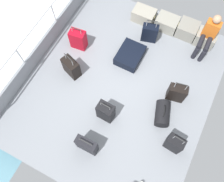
{
  "coord_description": "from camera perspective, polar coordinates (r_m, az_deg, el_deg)",
  "views": [
    {
      "loc": [
        0.96,
        -2.28,
        5.32
      ],
      "look_at": [
        -0.03,
        -0.33,
        0.25
      ],
      "focal_mm": 38.06,
      "sensor_mm": 36.0,
      "label": 1
    }
  ],
  "objects": [
    {
      "name": "suitcase_4",
      "position": [
        5.68,
        15.24,
        -0.45
      ],
      "size": [
        0.44,
        0.28,
        0.76
      ],
      "color": "black",
      "rests_on": "ground_plane"
    },
    {
      "name": "passenger_seated",
      "position": [
        6.38,
        22.18,
        12.43
      ],
      "size": [
        0.34,
        0.66,
        1.09
      ],
      "color": "orange",
      "rests_on": "ground_plane"
    },
    {
      "name": "suitcase_7",
      "position": [
        6.14,
        4.33,
        8.56
      ],
      "size": [
        0.6,
        0.76,
        0.25
      ],
      "color": "black",
      "rests_on": "ground_plane"
    },
    {
      "name": "cargo_crate_3",
      "position": [
        6.78,
        21.5,
        11.68
      ],
      "size": [
        0.53,
        0.41,
        0.39
      ],
      "color": "gray",
      "rests_on": "ground_plane"
    },
    {
      "name": "suitcase_6",
      "position": [
        6.42,
        9.02,
        13.6
      ],
      "size": [
        0.44,
        0.31,
        0.74
      ],
      "color": "black",
      "rests_on": "ground_plane"
    },
    {
      "name": "cargo_crate_0",
      "position": [
        6.89,
        7.65,
        17.61
      ],
      "size": [
        0.63,
        0.42,
        0.35
      ],
      "color": "#9E9989",
      "rests_on": "ground_plane"
    },
    {
      "name": "cargo_crate_1",
      "position": [
        6.82,
        13.06,
        15.63
      ],
      "size": [
        0.61,
        0.45,
        0.34
      ],
      "color": "gray",
      "rests_on": "ground_plane"
    },
    {
      "name": "sea_wake",
      "position": [
        7.62,
        -23.94,
        11.51
      ],
      "size": [
        12.0,
        12.0,
        0.01
      ],
      "color": "#598C9E",
      "rests_on": "ground_plane"
    },
    {
      "name": "suitcase_0",
      "position": [
        5.3,
        14.74,
        -12.11
      ],
      "size": [
        0.37,
        0.25,
        0.74
      ],
      "color": "black",
      "rests_on": "ground_plane"
    },
    {
      "name": "railing_port",
      "position": [
        5.97,
        -17.58,
        13.27
      ],
      "size": [
        0.04,
        4.2,
        1.02
      ],
      "color": "silver",
      "rests_on": "ground_plane"
    },
    {
      "name": "suitcase_5",
      "position": [
        5.29,
        -1.51,
        -4.97
      ],
      "size": [
        0.38,
        0.26,
        0.72
      ],
      "color": "black",
      "rests_on": "ground_plane"
    },
    {
      "name": "gunwale_port",
      "position": [
        6.4,
        -16.18,
        10.34
      ],
      "size": [
        0.06,
        5.2,
        0.45
      ],
      "primitive_type": "cube",
      "color": "gray",
      "rests_on": "ground_plane"
    },
    {
      "name": "cargo_crate_2",
      "position": [
        6.8,
        17.65,
        13.9
      ],
      "size": [
        0.54,
        0.48,
        0.39
      ],
      "color": "gray",
      "rests_on": "ground_plane"
    },
    {
      "name": "ground_plane",
      "position": [
        5.89,
        1.74,
        1.4
      ],
      "size": [
        4.4,
        5.2,
        0.06
      ],
      "primitive_type": "cube",
      "color": "gray"
    },
    {
      "name": "suitcase_3",
      "position": [
        5.16,
        -6.06,
        -12.8
      ],
      "size": [
        0.46,
        0.2,
        0.64
      ],
      "color": "black",
      "rests_on": "ground_plane"
    },
    {
      "name": "duffel_bag",
      "position": [
        5.54,
        12.0,
        -5.32
      ],
      "size": [
        0.48,
        0.65,
        0.47
      ],
      "color": "black",
      "rests_on": "ground_plane"
    },
    {
      "name": "suitcase_2",
      "position": [
        5.86,
        -9.74,
        5.62
      ],
      "size": [
        0.49,
        0.38,
        0.74
      ],
      "color": "black",
      "rests_on": "ground_plane"
    },
    {
      "name": "suitcase_1",
      "position": [
        6.26,
        -8.13,
        12.2
      ],
      "size": [
        0.42,
        0.29,
        0.72
      ],
      "color": "#B70C1E",
      "rests_on": "ground_plane"
    }
  ]
}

